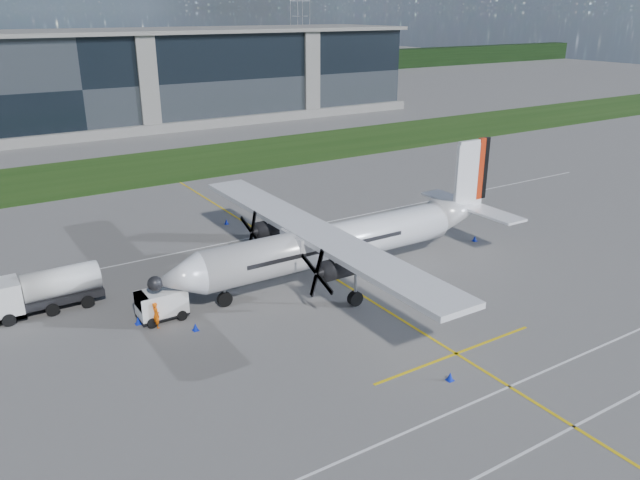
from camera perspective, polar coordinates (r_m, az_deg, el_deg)
ground at (r=74.03m, az=-15.09°, el=4.94°), size 400.00×400.00×0.00m
grass_strip at (r=81.49m, az=-16.85°, el=6.17°), size 400.00×18.00×0.04m
terminal_building at (r=111.07m, az=-22.05°, el=13.12°), size 120.00×20.00×15.00m
tree_line at (r=170.54m, az=-25.97°, el=13.12°), size 400.00×6.00×6.00m
pylon_east at (r=207.50m, az=-1.83°, el=19.36°), size 9.00×4.60×30.00m
yellow_taxiway_centerline at (r=49.01m, az=-0.72°, el=-2.23°), size 0.20×70.00×0.01m
white_lane_line at (r=31.56m, az=18.80°, el=-17.62°), size 90.00×0.15×0.01m
turboprop_aircraft at (r=45.43m, az=2.17°, el=1.94°), size 28.88×29.95×8.99m
fuel_tanker_truck at (r=45.01m, az=-24.49°, el=-4.40°), size 7.44×2.42×2.79m
baggage_tug at (r=41.59m, az=-14.27°, el=-5.76°), size 3.27×1.96×1.96m
ground_crew_person at (r=40.57m, az=-14.77°, el=-6.49°), size 0.69×0.88×1.97m
safety_cone_nose_stbd at (r=42.26m, az=-14.25°, el=-6.43°), size 0.36×0.36×0.50m
safety_cone_portwing at (r=35.14m, az=11.81°, el=-12.10°), size 0.36×0.36×0.50m
safety_cone_stbdwing at (r=58.66m, az=-8.55°, el=1.67°), size 0.36×0.36×0.50m
safety_cone_nose_port at (r=39.98m, az=-11.32°, el=-7.80°), size 0.36×0.36×0.50m
safety_cone_tail at (r=55.42m, az=13.97°, el=0.15°), size 0.36×0.36×0.50m
safety_cone_fwd at (r=41.61m, az=-16.31°, el=-7.08°), size 0.36×0.36×0.50m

